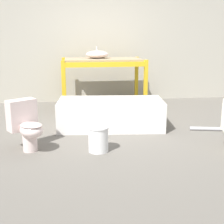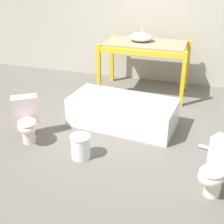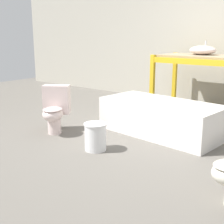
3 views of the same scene
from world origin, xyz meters
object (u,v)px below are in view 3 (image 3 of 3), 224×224
(bathtub_main, at_px, (161,115))
(bucket_white, at_px, (95,136))
(toilet_near, at_px, (55,108))
(sink_basin, at_px, (203,50))

(bathtub_main, distance_m, bucket_white, 1.08)
(toilet_near, relative_size, bucket_white, 1.97)
(bucket_white, bearing_deg, bathtub_main, 74.05)
(bathtub_main, distance_m, toilet_near, 1.48)
(sink_basin, distance_m, toilet_near, 2.71)
(toilet_near, xyz_separation_m, bucket_white, (0.91, -0.19, -0.17))
(bathtub_main, xyz_separation_m, toilet_near, (-1.21, -0.85, 0.08))
(bucket_white, bearing_deg, toilet_near, 168.17)
(sink_basin, relative_size, bathtub_main, 0.26)
(toilet_near, bearing_deg, sink_basin, 30.43)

